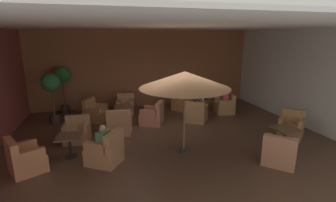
{
  "coord_description": "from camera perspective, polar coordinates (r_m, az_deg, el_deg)",
  "views": [
    {
      "loc": [
        -2.01,
        -6.96,
        3.2
      ],
      "look_at": [
        0.0,
        0.46,
        1.22
      ],
      "focal_mm": 26.92,
      "sensor_mm": 36.0,
      "label": 1
    }
  ],
  "objects": [
    {
      "name": "ground_plane",
      "position": [
        7.92,
        0.88,
        -9.43
      ],
      "size": [
        10.19,
        9.19,
        0.02
      ],
      "primitive_type": "cube",
      "color": "#4F3527"
    },
    {
      "name": "wall_back_brick",
      "position": [
        11.78,
        -5.25,
        7.23
      ],
      "size": [
        10.19,
        0.08,
        3.45
      ],
      "primitive_type": "cube",
      "color": "brown",
      "rests_on": "ground_plane"
    },
    {
      "name": "wall_right_plain",
      "position": [
        10.02,
        30.02,
        4.08
      ],
      "size": [
        0.08,
        9.19,
        3.45
      ],
      "primitive_type": "cube",
      "color": "silver",
      "rests_on": "ground_plane"
    },
    {
      "name": "ceiling_slab",
      "position": [
        7.24,
        0.99,
        16.72
      ],
      "size": [
        10.19,
        9.19,
        0.06
      ],
      "primitive_type": "cube",
      "color": "silver",
      "rests_on": "wall_back_brick"
    },
    {
      "name": "cafe_table_front_left",
      "position": [
        10.65,
        7.74,
        -0.58
      ],
      "size": [
        0.74,
        0.74,
        0.62
      ],
      "color": "black",
      "rests_on": "ground_plane"
    },
    {
      "name": "armchair_front_left_north",
      "position": [
        9.75,
        6.41,
        -2.81
      ],
      "size": [
        1.06,
        1.06,
        0.83
      ],
      "color": "#A37247",
      "rests_on": "ground_plane"
    },
    {
      "name": "armchair_front_left_east",
      "position": [
        11.01,
        12.73,
        -1.09
      ],
      "size": [
        0.82,
        0.8,
        0.83
      ],
      "color": "#A67847",
      "rests_on": "ground_plane"
    },
    {
      "name": "armchair_front_left_south",
      "position": [
        11.2,
        3.18,
        -0.52
      ],
      "size": [
        1.04,
        1.06,
        0.84
      ],
      "color": "#B37742",
      "rests_on": "ground_plane"
    },
    {
      "name": "cafe_table_front_right",
      "position": [
        8.1,
        25.0,
        -6.67
      ],
      "size": [
        0.72,
        0.72,
        0.62
      ],
      "color": "black",
      "rests_on": "ground_plane"
    },
    {
      "name": "armchair_front_right_north",
      "position": [
        9.15,
        26.11,
        -5.36
      ],
      "size": [
        1.02,
        1.01,
        0.87
      ],
      "color": "#A47548",
      "rests_on": "ground_plane"
    },
    {
      "name": "armchair_front_right_east",
      "position": [
        7.16,
        23.97,
        -10.64
      ],
      "size": [
        1.1,
        1.1,
        0.83
      ],
      "color": "#B47252",
      "rests_on": "ground_plane"
    },
    {
      "name": "cafe_table_mid_center",
      "position": [
        7.33,
        -21.4,
        -8.36
      ],
      "size": [
        0.68,
        0.68,
        0.62
      ],
      "color": "black",
      "rests_on": "ground_plane"
    },
    {
      "name": "armchair_mid_center_north",
      "position": [
        7.12,
        -29.63,
        -11.38
      ],
      "size": [
        1.03,
        1.05,
        0.87
      ],
      "color": "#B76D48",
      "rests_on": "ground_plane"
    },
    {
      "name": "armchair_mid_center_east",
      "position": [
        6.77,
        -13.95,
        -11.0
      ],
      "size": [
        1.05,
        1.03,
        0.9
      ],
      "color": "#AB714B",
      "rests_on": "ground_plane"
    },
    {
      "name": "armchair_mid_center_south",
      "position": [
        8.4,
        -19.84,
        -6.69
      ],
      "size": [
        0.8,
        0.81,
        0.78
      ],
      "color": "#A47651",
      "rests_on": "ground_plane"
    },
    {
      "name": "cafe_table_rear_right",
      "position": [
        9.71,
        -10.09,
        -2.13
      ],
      "size": [
        0.72,
        0.72,
        0.62
      ],
      "color": "black",
      "rests_on": "ground_plane"
    },
    {
      "name": "armchair_rear_right_north",
      "position": [
        10.86,
        -9.57,
        -1.19
      ],
      "size": [
        0.83,
        0.85,
        0.82
      ],
      "color": "#AB7A55",
      "rests_on": "ground_plane"
    },
    {
      "name": "armchair_rear_right_east",
      "position": [
        10.21,
        -16.18,
        -2.57
      ],
      "size": [
        0.99,
        1.03,
        0.87
      ],
      "color": "#B07849",
      "rests_on": "ground_plane"
    },
    {
      "name": "armchair_rear_right_south",
      "position": [
        8.67,
        -10.85,
        -5.13
      ],
      "size": [
        0.91,
        0.88,
        0.88
      ],
      "color": "#B57853",
      "rests_on": "ground_plane"
    },
    {
      "name": "armchair_rear_right_west",
      "position": [
        9.41,
        -3.45,
        -3.39
      ],
      "size": [
        1.03,
        1.0,
        0.86
      ],
      "color": "#B56850",
      "rests_on": "ground_plane"
    },
    {
      "name": "patio_umbrella_tall_red",
      "position": [
        6.72,
        3.81,
        4.77
      ],
      "size": [
        2.46,
        2.46,
        2.3
      ],
      "color": "#2D2D2D",
      "rests_on": "ground_plane"
    },
    {
      "name": "potted_tree_left_corner",
      "position": [
        11.31,
        -22.86,
        4.75
      ],
      "size": [
        0.68,
        0.68,
        2.01
      ],
      "color": "#383131",
      "rests_on": "ground_plane"
    },
    {
      "name": "potted_tree_mid_left",
      "position": [
        10.19,
        -24.9,
        2.81
      ],
      "size": [
        0.69,
        0.69,
        1.91
      ],
      "color": "#3E2B2A",
      "rests_on": "ground_plane"
    },
    {
      "name": "patron_blue_shirt",
      "position": [
        10.89,
        12.67,
        1.06
      ],
      "size": [
        0.28,
        0.39,
        0.69
      ],
      "color": "#BC434D",
      "rests_on": "ground_plane"
    },
    {
      "name": "patron_by_window",
      "position": [
        6.65,
        -14.48,
        -8.12
      ],
      "size": [
        0.38,
        0.41,
        0.62
      ],
      "color": "#4F7650",
      "rests_on": "ground_plane"
    },
    {
      "name": "iced_drink_cup",
      "position": [
        10.46,
        7.91,
        0.35
      ],
      "size": [
        0.08,
        0.08,
        0.11
      ],
      "primitive_type": "cylinder",
      "color": "white",
      "rests_on": "cafe_table_front_left"
    },
    {
      "name": "open_laptop",
      "position": [
        10.53,
        8.14,
        0.43
      ],
      "size": [
        0.31,
        0.23,
        0.2
      ],
      "color": "#9EA0A5",
      "rests_on": "cafe_table_front_left"
    }
  ]
}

